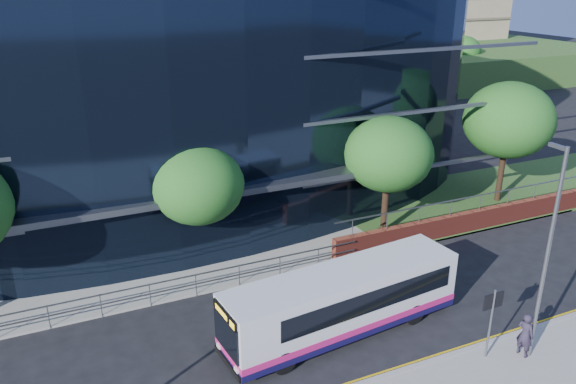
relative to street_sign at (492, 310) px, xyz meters
name	(u,v)px	position (x,y,z in m)	size (l,w,h in m)	color
ground	(357,366)	(-4.50, 1.59, -2.15)	(200.00, 200.00, 0.00)	black
kerb	(372,382)	(-4.50, 0.59, -2.07)	(80.00, 0.25, 0.16)	gray
yellow_line_outer	(368,380)	(-4.50, 0.79, -2.14)	(80.00, 0.08, 0.01)	gold
yellow_line_inner	(366,377)	(-4.50, 0.94, -2.14)	(80.00, 0.08, 0.01)	gold
far_forecourt	(135,264)	(-10.50, 12.59, -2.10)	(50.00, 8.00, 0.10)	gray
grass_verge	(575,178)	(19.50, 12.59, -2.09)	(36.00, 8.00, 0.12)	#2D511E
glass_office	(126,67)	(-8.50, 22.44, 5.85)	(44.00, 23.10, 16.00)	black
guard_railings	(100,300)	(-12.50, 8.59, -1.33)	(24.00, 0.05, 1.10)	slate
street_sign	(492,310)	(0.00, 0.00, 0.00)	(0.85, 0.09, 2.80)	slate
tree_far_b	(198,185)	(-7.50, 11.09, 2.06)	(4.29, 4.29, 6.05)	black
tree_far_c	(388,154)	(2.50, 10.59, 2.39)	(4.62, 4.62, 6.51)	black
tree_far_d	(509,120)	(11.50, 11.59, 3.04)	(5.28, 5.28, 7.44)	black
tree_dist_e	(361,58)	(19.50, 41.59, 2.39)	(4.62, 4.62, 6.51)	black
tree_dist_f	(463,51)	(35.50, 43.59, 2.06)	(4.29, 4.29, 6.05)	black
streetlight_east	(547,251)	(1.50, -0.59, 2.29)	(0.15, 0.77, 8.00)	slate
city_bus	(344,300)	(-3.88, 3.68, -0.74)	(10.03, 3.25, 2.66)	silver
pedestrian	(525,335)	(1.29, -0.48, -1.12)	(0.64, 0.42, 1.75)	#262030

